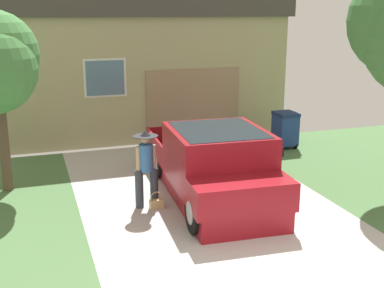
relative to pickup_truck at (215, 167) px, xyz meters
The scene contains 5 objects.
pickup_truck is the anchor object (origin of this frame).
person_with_hat 1.50m from the pickup_truck, behind, with size 0.51×0.51×1.64m.
handbag 1.48m from the pickup_truck, behind, with size 0.28×0.14×0.36m.
house_with_garage 8.23m from the pickup_truck, 89.96° to the left, with size 9.09×6.64×4.41m.
wheeled_trash_bin 4.76m from the pickup_truck, 42.57° to the left, with size 0.60×0.72×1.07m.
Camera 1 is at (-3.38, -5.03, 3.97)m, focal length 45.89 mm.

